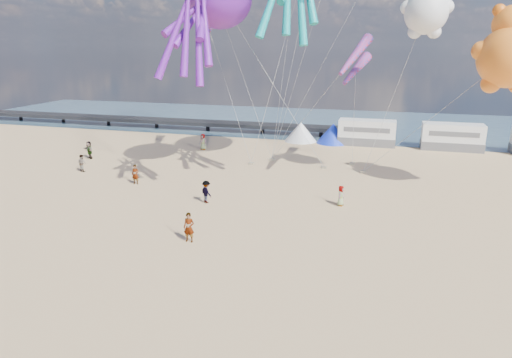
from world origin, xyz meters
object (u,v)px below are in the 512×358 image
object	(u,v)px
tent_white	(301,132)
windsock_left	(209,28)
windsock_right	(355,55)
beachgoer_0	(203,142)
tent_blue	(333,133)
beachgoer_4	(89,150)
beachgoer_1	(82,163)
beachgoer_2	(206,192)
kite_panda	(426,12)
standing_person	(189,227)
sandbag_d	(352,163)
sandbag_b	(324,167)
sandbag_a	(251,164)
windsock_mid	(356,69)
kite_teddy_orange	(508,58)
motorhome_0	(367,133)
sandbag_c	(363,172)
motorhome_1	(452,137)
beachgoer_5	(135,174)
beachgoer_6	(341,196)
sandbag_e	(272,159)

from	to	relation	value
tent_white	windsock_left	bearing A→B (deg)	-121.09
windsock_right	beachgoer_0	bearing A→B (deg)	172.18
tent_blue	beachgoer_4	size ratio (longest dim) A/B	2.15
beachgoer_1	beachgoer_2	xyz separation A→B (m)	(14.71, -5.11, 0.05)
beachgoer_0	kite_panda	bearing A→B (deg)	-10.96
standing_person	sandbag_d	size ratio (longest dim) A/B	3.73
tent_blue	sandbag_b	size ratio (longest dim) A/B	8.00
beachgoer_1	windsock_right	xyz separation A→B (m)	(24.59, 3.12, 9.95)
windsock_right	beachgoer_4	bearing A→B (deg)	-163.80
sandbag_a	windsock_mid	bearing A→B (deg)	8.08
kite_teddy_orange	windsock_left	world-z (taller)	windsock_left
beachgoer_2	windsock_right	world-z (taller)	windsock_right
beachgoer_1	sandbag_b	xyz separation A→B (m)	(21.94, 7.39, -0.71)
motorhome_0	sandbag_b	distance (m)	12.81
beachgoer_2	windsock_right	xyz separation A→B (m)	(9.88, 8.23, 9.89)
sandbag_b	windsock_right	size ratio (longest dim) A/B	0.09
sandbag_c	kite_teddy_orange	distance (m)	15.16
sandbag_c	motorhome_1	bearing A→B (deg)	54.89
kite_panda	beachgoer_0	bearing A→B (deg)	137.00
beachgoer_1	beachgoer_5	world-z (taller)	beachgoer_5
standing_person	kite_teddy_orange	distance (m)	25.83
beachgoer_6	sandbag_e	distance (m)	14.66
beachgoer_4	sandbag_d	xyz separation A→B (m)	(26.96, 5.03, -0.82)
windsock_mid	sandbag_a	bearing A→B (deg)	-152.12
beachgoer_4	kite_panda	bearing A→B (deg)	28.24
standing_person	windsock_mid	distance (m)	23.41
standing_person	windsock_left	world-z (taller)	windsock_left
kite_panda	tent_blue	bearing A→B (deg)	95.31
tent_white	beachgoer_0	size ratio (longest dim) A/B	2.18
tent_blue	tent_white	bearing A→B (deg)	180.00
beachgoer_1	beachgoer_0	bearing A→B (deg)	-105.64
beachgoer_4	sandbag_a	world-z (taller)	beachgoer_4
motorhome_1	tent_white	xyz separation A→B (m)	(-17.50, 0.00, -0.30)
beachgoer_6	windsock_left	distance (m)	21.84
sandbag_d	windsock_left	distance (m)	19.46
sandbag_b	tent_white	bearing A→B (deg)	110.55
beachgoer_1	sandbag_e	bearing A→B (deg)	-134.58
motorhome_1	tent_white	size ratio (longest dim) A/B	1.65
motorhome_0	kite_teddy_orange	xyz separation A→B (m)	(10.26, -17.50, 9.19)
tent_white	beachgoer_4	xyz separation A→B (m)	(-19.81, -15.04, -0.27)
motorhome_0	sandbag_a	bearing A→B (deg)	-129.61
tent_blue	motorhome_1	bearing A→B (deg)	0.00
kite_teddy_orange	windsock_left	size ratio (longest dim) A/B	1.09
sandbag_e	windsock_mid	distance (m)	12.36
sandbag_b	windsock_mid	world-z (taller)	windsock_mid
beachgoer_4	windsock_right	bearing A→B (deg)	27.40
motorhome_1	beachgoer_0	distance (m)	28.48
kite_panda	beachgoer_5	bearing A→B (deg)	171.97
motorhome_1	beachgoer_6	distance (m)	24.83
motorhome_0	motorhome_1	xyz separation A→B (m)	(9.50, 0.00, 0.00)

